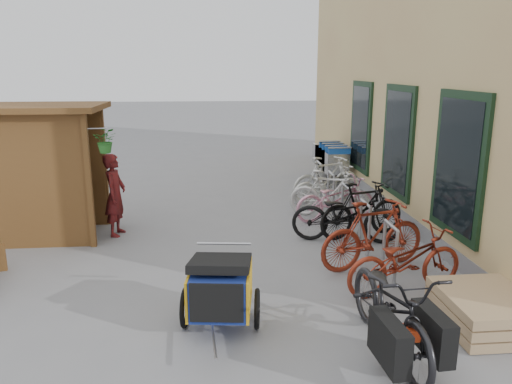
{
  "coord_description": "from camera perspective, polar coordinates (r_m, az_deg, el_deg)",
  "views": [
    {
      "loc": [
        -0.24,
        -6.56,
        3.03
      ],
      "look_at": [
        0.5,
        1.5,
        1.0
      ],
      "focal_mm": 35.0,
      "sensor_mm": 36.0,
      "label": 1
    }
  ],
  "objects": [
    {
      "name": "ground",
      "position": [
        7.23,
        -2.92,
        -10.72
      ],
      "size": [
        80.0,
        80.0,
        0.0
      ],
      "primitive_type": "plane",
      "color": "gray"
    },
    {
      "name": "building",
      "position": [
        12.95,
        27.03,
        14.66
      ],
      "size": [
        6.07,
        13.0,
        7.0
      ],
      "color": "#CEB977",
      "rests_on": "ground"
    },
    {
      "name": "kiosk",
      "position": [
        9.64,
        -23.6,
        4.09
      ],
      "size": [
        2.49,
        1.65,
        2.4
      ],
      "color": "brown",
      "rests_on": "ground"
    },
    {
      "name": "bike_rack",
      "position": [
        9.64,
        10.22,
        -1.26
      ],
      "size": [
        0.05,
        5.35,
        0.86
      ],
      "color": "#A5A8AD",
      "rests_on": "ground"
    },
    {
      "name": "pallet_stack",
      "position": [
        6.71,
        24.81,
        -12.16
      ],
      "size": [
        1.0,
        1.2,
        0.4
      ],
      "color": "tan",
      "rests_on": "ground"
    },
    {
      "name": "shopping_carts",
      "position": [
        13.8,
        8.44,
        3.9
      ],
      "size": [
        0.6,
        2.02,
        1.08
      ],
      "color": "silver",
      "rests_on": "ground"
    },
    {
      "name": "child_trailer",
      "position": [
        6.02,
        -4.07,
        -10.7
      ],
      "size": [
        0.98,
        1.6,
        0.92
      ],
      "rotation": [
        0.0,
        0.0,
        -0.13
      ],
      "color": "navy",
      "rests_on": "ground"
    },
    {
      "name": "cargo_bike",
      "position": [
        5.67,
        15.28,
        -12.71
      ],
      "size": [
        0.83,
        2.05,
        1.06
      ],
      "rotation": [
        0.0,
        0.0,
        0.06
      ],
      "color": "black",
      "rests_on": "ground"
    },
    {
      "name": "person_kiosk",
      "position": [
        9.47,
        -15.8,
        -0.33
      ],
      "size": [
        0.45,
        0.6,
        1.52
      ],
      "primitive_type": "imported",
      "rotation": [
        0.0,
        0.0,
        1.41
      ],
      "color": "maroon",
      "rests_on": "ground"
    },
    {
      "name": "bike_0",
      "position": [
        7.17,
        16.68,
        -7.5
      ],
      "size": [
        1.87,
        1.02,
        0.93
      ],
      "primitive_type": "imported",
      "rotation": [
        0.0,
        0.0,
        1.81
      ],
      "color": "maroon",
      "rests_on": "ground"
    },
    {
      "name": "bike_1",
      "position": [
        7.87,
        13.26,
        -4.74
      ],
      "size": [
        1.87,
        0.97,
        1.08
      ],
      "primitive_type": "imported",
      "rotation": [
        0.0,
        0.0,
        1.84
      ],
      "color": "maroon",
      "rests_on": "ground"
    },
    {
      "name": "bike_2",
      "position": [
        8.96,
        10.25,
        -2.55
      ],
      "size": [
        2.01,
        1.08,
        1.0
      ],
      "primitive_type": "imported",
      "rotation": [
        0.0,
        0.0,
        1.34
      ],
      "color": "black",
      "rests_on": "ground"
    },
    {
      "name": "bike_3",
      "position": [
        9.26,
        12.05,
        -1.99
      ],
      "size": [
        1.79,
        0.95,
        1.04
      ],
      "primitive_type": "imported",
      "rotation": [
        0.0,
        0.0,
        1.86
      ],
      "color": "black",
      "rests_on": "ground"
    },
    {
      "name": "bike_4",
      "position": [
        10.18,
        9.09,
        -0.78
      ],
      "size": [
        1.8,
        0.94,
        0.9
      ],
      "primitive_type": "imported",
      "rotation": [
        0.0,
        0.0,
        1.78
      ],
      "color": "pink",
      "rests_on": "ground"
    },
    {
      "name": "bike_5",
      "position": [
        10.41,
        8.39,
        -0.19
      ],
      "size": [
        1.7,
        0.89,
        0.98
      ],
      "primitive_type": "imported",
      "rotation": [
        0.0,
        0.0,
        1.3
      ],
      "color": "silver",
      "rests_on": "ground"
    },
    {
      "name": "bike_6",
      "position": [
        11.28,
        8.12,
        0.74
      ],
      "size": [
        1.83,
        1.11,
        0.91
      ],
      "primitive_type": "imported",
      "rotation": [
        0.0,
        0.0,
        1.89
      ],
      "color": "silver",
      "rests_on": "ground"
    },
    {
      "name": "bike_7",
      "position": [
        11.59,
        8.05,
        1.49
      ],
      "size": [
        1.83,
        1.06,
        1.06
      ],
      "primitive_type": "imported",
      "rotation": [
        0.0,
        0.0,
        1.91
      ],
      "color": "silver",
      "rests_on": "ground"
    }
  ]
}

